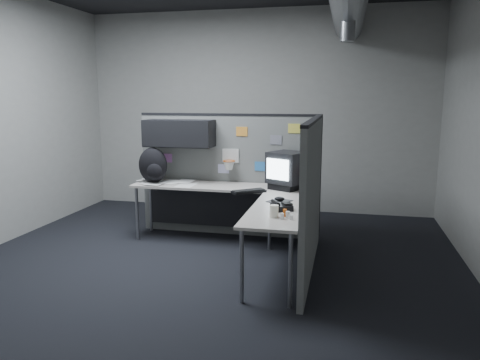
% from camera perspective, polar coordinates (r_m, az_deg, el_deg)
% --- Properties ---
extents(room, '(5.62, 5.62, 3.22)m').
position_cam_1_polar(room, '(4.77, 2.30, 13.05)').
color(room, black).
rests_on(room, ground).
extents(partition_back, '(2.44, 0.42, 1.63)m').
position_cam_1_polar(partition_back, '(6.21, -3.04, 2.25)').
color(partition_back, slate).
rests_on(partition_back, ground).
extents(partition_right, '(0.07, 2.23, 1.63)m').
position_cam_1_polar(partition_right, '(5.02, 8.75, -1.86)').
color(partition_right, slate).
rests_on(partition_right, ground).
extents(desk, '(2.31, 2.11, 0.73)m').
position_cam_1_polar(desk, '(5.68, -0.59, -2.45)').
color(desk, '#BDB5AB').
rests_on(desk, ground).
extents(monitor, '(0.54, 0.54, 0.46)m').
position_cam_1_polar(monitor, '(5.75, 5.81, 1.24)').
color(monitor, black).
rests_on(monitor, desk).
extents(keyboard, '(0.41, 0.37, 0.04)m').
position_cam_1_polar(keyboard, '(5.53, 1.07, -1.38)').
color(keyboard, black).
rests_on(keyboard, desk).
extents(mouse, '(0.29, 0.31, 0.05)m').
position_cam_1_polar(mouse, '(5.09, 4.84, -2.42)').
color(mouse, black).
rests_on(mouse, desk).
extents(phone, '(0.25, 0.26, 0.09)m').
position_cam_1_polar(phone, '(4.72, 5.05, -3.22)').
color(phone, black).
rests_on(phone, desk).
extents(bottles, '(0.12, 0.14, 0.07)m').
position_cam_1_polar(bottles, '(4.42, 5.64, -4.25)').
color(bottles, silver).
rests_on(bottles, desk).
extents(cup, '(0.09, 0.09, 0.12)m').
position_cam_1_polar(cup, '(4.43, 4.16, -3.82)').
color(cup, white).
rests_on(cup, desk).
extents(papers, '(0.84, 0.54, 0.02)m').
position_cam_1_polar(papers, '(6.22, -8.98, -0.26)').
color(papers, white).
rests_on(papers, desk).
extents(backpack, '(0.42, 0.38, 0.47)m').
position_cam_1_polar(backpack, '(6.20, -10.55, 1.71)').
color(backpack, black).
rests_on(backpack, desk).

